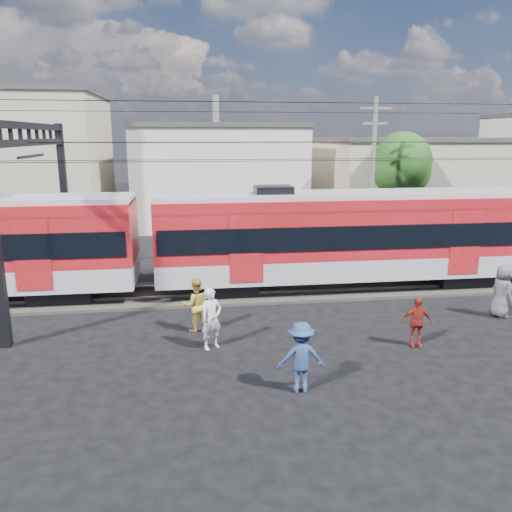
# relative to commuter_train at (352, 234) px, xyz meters

# --- Properties ---
(ground) EXTENTS (120.00, 120.00, 0.00)m
(ground) POSITION_rel_commuter_train_xyz_m (-2.63, -8.00, -2.40)
(ground) COLOR black
(ground) RESTS_ON ground
(track_bed) EXTENTS (70.00, 3.40, 0.12)m
(track_bed) POSITION_rel_commuter_train_xyz_m (-2.63, 0.00, -2.34)
(track_bed) COLOR #2D2823
(track_bed) RESTS_ON ground
(rail_near) EXTENTS (70.00, 0.12, 0.12)m
(rail_near) POSITION_rel_commuter_train_xyz_m (-2.63, -0.75, -2.22)
(rail_near) COLOR #59544C
(rail_near) RESTS_ON track_bed
(rail_far) EXTENTS (70.00, 0.12, 0.12)m
(rail_far) POSITION_rel_commuter_train_xyz_m (-2.63, 0.75, -2.22)
(rail_far) COLOR #59544C
(rail_far) RESTS_ON track_bed
(commuter_train) EXTENTS (50.30, 3.08, 4.17)m
(commuter_train) POSITION_rel_commuter_train_xyz_m (0.00, 0.00, 0.00)
(commuter_train) COLOR black
(commuter_train) RESTS_ON ground
(catenary) EXTENTS (70.00, 9.30, 7.52)m
(catenary) POSITION_rel_commuter_train_xyz_m (-11.28, -0.00, 2.73)
(catenary) COLOR black
(catenary) RESTS_ON ground
(building_midwest) EXTENTS (12.24, 12.24, 7.30)m
(building_midwest) POSITION_rel_commuter_train_xyz_m (-4.63, 19.00, 1.25)
(building_midwest) COLOR beige
(building_midwest) RESTS_ON ground
(building_mideast) EXTENTS (16.32, 10.20, 6.30)m
(building_mideast) POSITION_rel_commuter_train_xyz_m (11.37, 16.00, 0.75)
(building_mideast) COLOR tan
(building_mideast) RESTS_ON ground
(utility_pole_mid) EXTENTS (1.80, 0.24, 8.50)m
(utility_pole_mid) POSITION_rel_commuter_train_xyz_m (3.37, 7.00, 2.13)
(utility_pole_mid) COLOR slate
(utility_pole_mid) RESTS_ON ground
(tree_near) EXTENTS (3.82, 3.64, 6.72)m
(tree_near) POSITION_rel_commuter_train_xyz_m (6.56, 10.09, 2.26)
(tree_near) COLOR #382619
(tree_near) RESTS_ON ground
(pedestrian_a) EXTENTS (0.85, 0.76, 1.94)m
(pedestrian_a) POSITION_rel_commuter_train_xyz_m (-6.24, -5.47, -1.43)
(pedestrian_a) COLOR silver
(pedestrian_a) RESTS_ON ground
(pedestrian_b) EXTENTS (1.00, 0.83, 1.87)m
(pedestrian_b) POSITION_rel_commuter_train_xyz_m (-6.69, -4.00, -1.47)
(pedestrian_b) COLOR gold
(pedestrian_b) RESTS_ON ground
(pedestrian_c) EXTENTS (1.23, 0.73, 1.88)m
(pedestrian_c) POSITION_rel_commuter_train_xyz_m (-4.10, -8.47, -1.46)
(pedestrian_c) COLOR navy
(pedestrian_c) RESTS_ON ground
(pedestrian_d) EXTENTS (0.98, 0.49, 1.61)m
(pedestrian_d) POSITION_rel_commuter_train_xyz_m (0.10, -6.18, -1.60)
(pedestrian_d) COLOR maroon
(pedestrian_d) RESTS_ON ground
(pedestrian_e) EXTENTS (0.76, 1.03, 1.92)m
(pedestrian_e) POSITION_rel_commuter_train_xyz_m (4.33, -4.06, -1.44)
(pedestrian_e) COLOR #535358
(pedestrian_e) RESTS_ON ground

